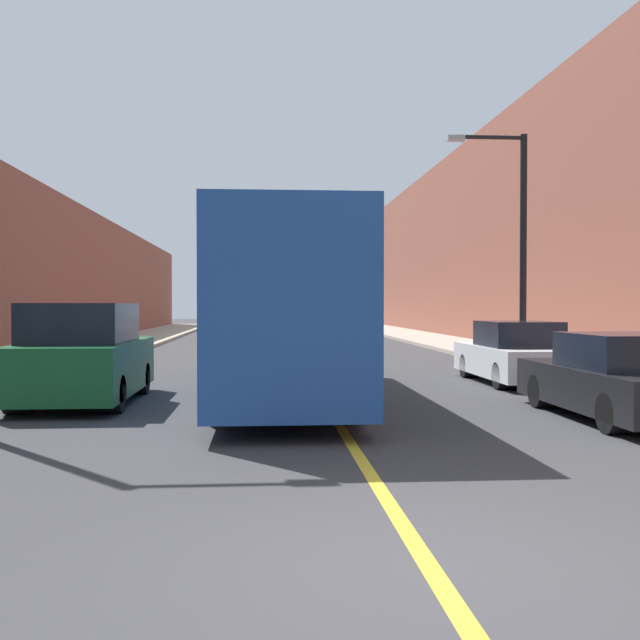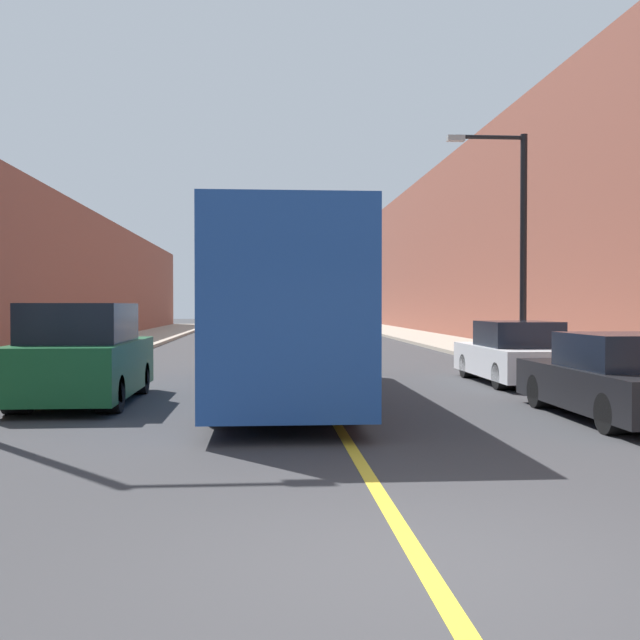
{
  "view_description": "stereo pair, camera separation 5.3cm",
  "coord_description": "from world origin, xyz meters",
  "views": [
    {
      "loc": [
        -1.22,
        -5.32,
        1.92
      ],
      "look_at": [
        0.46,
        16.39,
        1.48
      ],
      "focal_mm": 42.0,
      "sensor_mm": 36.0,
      "label": 1
    },
    {
      "loc": [
        -1.16,
        -5.33,
        1.92
      ],
      "look_at": [
        0.46,
        16.39,
        1.48
      ],
      "focal_mm": 42.0,
      "sensor_mm": 36.0,
      "label": 2
    }
  ],
  "objects": [
    {
      "name": "car_right_mid",
      "position": [
        4.98,
        12.56,
        0.69
      ],
      "size": [
        1.86,
        4.54,
        1.52
      ],
      "color": "silver",
      "rests_on": "ground"
    },
    {
      "name": "road_center_line",
      "position": [
        0.0,
        30.0,
        0.0
      ],
      "size": [
        0.16,
        72.0,
        0.01
      ],
      "primitive_type": "cube",
      "color": "gold",
      "rests_on": "ground"
    },
    {
      "name": "street_lamp_right",
      "position": [
        6.16,
        15.97,
        4.01
      ],
      "size": [
        2.36,
        0.24,
        6.73
      ],
      "color": "black",
      "rests_on": "sidewalk_right"
    },
    {
      "name": "ground_plane",
      "position": [
        0.0,
        0.0,
        0.0
      ],
      "size": [
        200.0,
        200.0,
        0.0
      ],
      "primitive_type": "plane",
      "color": "#38383A"
    },
    {
      "name": "sidewalk_right",
      "position": [
        7.9,
        30.0,
        0.07
      ],
      "size": [
        3.65,
        72.0,
        0.15
      ],
      "primitive_type": "cube",
      "color": "#A89E8C",
      "rests_on": "ground"
    },
    {
      "name": "sidewalk_left",
      "position": [
        -7.9,
        30.0,
        0.07
      ],
      "size": [
        3.65,
        72.0,
        0.15
      ],
      "primitive_type": "cube",
      "color": "#A89E8C",
      "rests_on": "ground"
    },
    {
      "name": "building_row_right",
      "position": [
        11.72,
        30.0,
        5.38
      ],
      "size": [
        4.0,
        72.0,
        10.77
      ],
      "primitive_type": "cube",
      "color": "brown",
      "rests_on": "ground"
    },
    {
      "name": "building_row_left",
      "position": [
        -11.72,
        30.0,
        3.33
      ],
      "size": [
        4.0,
        72.0,
        6.67
      ],
      "primitive_type": "cube",
      "color": "brown",
      "rests_on": "ground"
    },
    {
      "name": "parked_suv_left",
      "position": [
        -4.69,
        9.5,
        0.9
      ],
      "size": [
        2.02,
        4.67,
        1.95
      ],
      "color": "#145128",
      "rests_on": "ground"
    },
    {
      "name": "car_right_near",
      "position": [
        4.77,
        6.73,
        0.66
      ],
      "size": [
        1.9,
        4.66,
        1.45
      ],
      "color": "black",
      "rests_on": "ground"
    },
    {
      "name": "bus",
      "position": [
        -0.83,
        10.33,
        1.85
      ],
      "size": [
        2.51,
        11.28,
        3.46
      ],
      "color": "#1E4793",
      "rests_on": "ground"
    }
  ]
}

